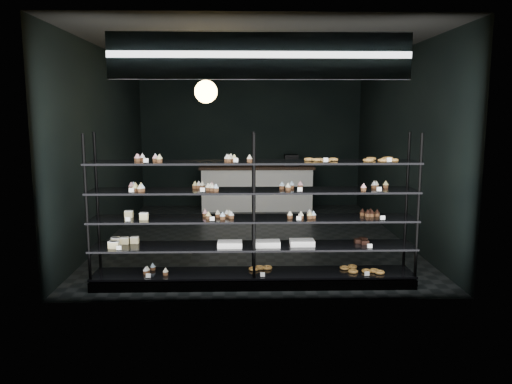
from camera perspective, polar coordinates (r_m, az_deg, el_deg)
room at (r=8.49m, az=-0.25°, el=5.38°), size 5.01×6.01×3.20m
display_shelf at (r=6.21m, az=-0.46°, el=-5.06°), size 4.00×0.50×1.91m
signage at (r=5.58m, az=0.47°, el=15.28°), size 3.30×0.05×0.50m
pendant_lamp at (r=7.50m, az=-5.75°, el=11.35°), size 0.33×0.33×0.90m
service_counter at (r=11.10m, az=0.15°, el=0.55°), size 2.51×0.65×1.23m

